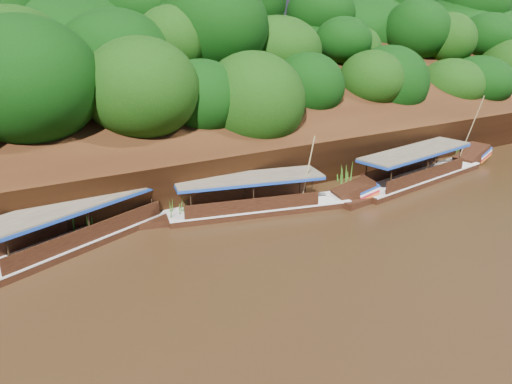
# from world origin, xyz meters

# --- Properties ---
(ground) EXTENTS (160.00, 160.00, 0.00)m
(ground) POSITION_xyz_m (0.00, 0.00, 0.00)
(ground) COLOR black
(ground) RESTS_ON ground
(riverbank) EXTENTS (120.00, 30.06, 19.40)m
(riverbank) POSITION_xyz_m (-0.01, 22.73, 1.89)
(riverbank) COLOR black
(riverbank) RESTS_ON ground
(boat_0) EXTENTS (16.02, 4.28, 6.60)m
(boat_0) POSITION_xyz_m (12.50, 6.47, 0.58)
(boat_0) COLOR black
(boat_0) RESTS_ON ground
(boat_1) EXTENTS (14.05, 5.36, 5.37)m
(boat_1) POSITION_xyz_m (-1.29, 7.18, 0.55)
(boat_1) COLOR black
(boat_1) RESTS_ON ground
(boat_2) EXTENTS (15.46, 7.71, 5.84)m
(boat_2) POSITION_xyz_m (-11.41, 8.99, 0.56)
(boat_2) COLOR black
(boat_2) RESTS_ON ground
(reeds) EXTENTS (51.08, 2.62, 2.16)m
(reeds) POSITION_xyz_m (-2.34, 9.54, 0.87)
(reeds) COLOR #2E6318
(reeds) RESTS_ON ground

